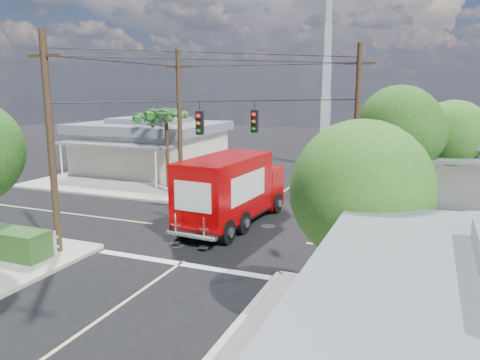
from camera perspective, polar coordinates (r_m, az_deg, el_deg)
The scene contains 15 objects.
ground at distance 22.42m, azimuth -1.93°, elevation -6.45°, with size 120.00×120.00×0.00m, color black.
sidewalk_ne at distance 31.20m, azimuth 25.49°, elevation -2.36°, with size 14.12×14.12×0.14m.
sidewalk_nw at distance 36.77m, azimuth -10.59°, elevation 0.46°, with size 14.12×14.12×0.14m.
road_markings at distance 21.15m, azimuth -3.56°, elevation -7.55°, with size 32.00×32.00×0.01m.
building_nw at distance 38.37m, azimuth -10.85°, elevation 4.15°, with size 10.80×10.20×4.30m.
radio_tower at distance 40.37m, azimuth 10.43°, elevation 9.37°, with size 0.80×0.80×17.00m.
tree_ne_front at distance 26.39m, azimuth 18.83°, elevation 6.20°, with size 4.21×4.14×6.66m.
tree_ne_back at distance 28.61m, azimuth 24.24°, elevation 4.98°, with size 3.77×3.66×5.82m.
tree_se at distance 12.69m, azimuth 13.83°, elevation -1.65°, with size 3.67×3.54×5.62m.
palm_nw_front at distance 31.55m, azimuth -9.00°, elevation 7.88°, with size 3.01×3.08×5.59m.
palm_nw_back at distance 33.89m, azimuth -10.60°, elevation 7.41°, with size 3.01×3.08×5.19m.
utility_poles at distance 23.58m, azimuth -3.95°, elevation 6.01°, with size 12.00×10.68×9.00m.
picket_fence at distance 22.43m, azimuth -26.86°, elevation -5.86°, with size 5.94×0.06×1.00m.
vending_boxes at distance 26.52m, azimuth 16.67°, elevation -2.59°, with size 1.90×0.50×1.10m.
delivery_truck at distance 23.27m, azimuth -1.00°, elevation -1.20°, with size 3.13×8.34×3.54m.
Camera 1 is at (8.70, -19.51, 6.79)m, focal length 35.00 mm.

